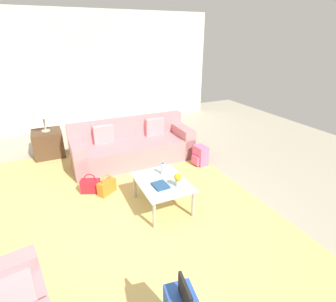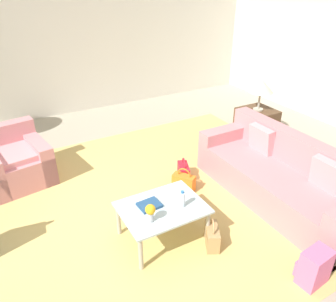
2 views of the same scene
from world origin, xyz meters
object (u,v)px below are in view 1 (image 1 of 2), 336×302
water_bottle (163,169)px  coffee_table (162,185)px  handbag_red (91,186)px  flower_vase (178,179)px  handbag_tan (172,181)px  table_lamp (42,111)px  backpack_pink (200,156)px  coffee_table_book (160,185)px  side_table (48,143)px  handbag_orange (107,187)px  couch (132,147)px

water_bottle → coffee_table: bearing=153.4°
coffee_table → handbag_red: coffee_table is taller
water_bottle → handbag_red: 1.31m
flower_vase → handbag_tan: bearing=-19.8°
coffee_table → flower_vase: bearing=-145.7°
water_bottle → handbag_red: (0.67, 1.04, -0.41)m
water_bottle → table_lamp: 3.09m
coffee_table → table_lamp: (2.80, 1.50, 0.62)m
backpack_pink → coffee_table_book: bearing=129.2°
coffee_table → handbag_red: (0.87, 0.94, -0.26)m
side_table → handbag_orange: (-2.07, -0.80, -0.15)m
side_table → handbag_tan: bearing=-141.5°
water_bottle → backpack_pink: size_ratio=0.51×
handbag_red → backpack_pink: size_ratio=0.89×
side_table → handbag_red: size_ratio=1.69×
handbag_tan → backpack_pink: backpack_pink is taller
handbag_red → handbag_tan: bearing=-108.4°
couch → flower_vase: bearing=-178.6°
coffee_table_book → flower_vase: bearing=-116.8°
couch → water_bottle: 1.61m
flower_vase → handbag_tan: size_ratio=0.57×
water_bottle → side_table: water_bottle is taller
water_bottle → side_table: (2.60, 1.60, -0.26)m
coffee_table → handbag_orange: size_ratio=2.62×
handbag_red → side_table: bearing=16.1°
handbag_orange → handbag_red: bearing=59.0°
coffee_table → backpack_pink: coffee_table is taller
coffee_table → handbag_tan: (0.43, -0.38, -0.26)m
couch → backpack_pink: size_ratio=6.15×
side_table → flower_vase: bearing=-151.3°
water_bottle → flower_vase: bearing=-173.2°
coffee_table_book → table_lamp: bearing=22.7°
table_lamp → handbag_red: 2.19m
side_table → table_lamp: 0.72m
coffee_table → water_bottle: (0.20, -0.10, 0.15)m
coffee_table → side_table: side_table is taller
handbag_orange → handbag_red: size_ratio=1.00×
handbag_tan → table_lamp: bearing=38.5°
backpack_pink → flower_vase: bearing=136.9°
flower_vase → handbag_red: 1.61m
couch → handbag_red: (-0.92, 1.04, -0.17)m
handbag_red → backpack_pink: (0.13, -2.23, 0.06)m
coffee_table_book → backpack_pink: size_ratio=0.61×
water_bottle → handbag_orange: (0.53, 0.80, -0.41)m
backpack_pink → handbag_orange: bearing=97.8°
water_bottle → couch: bearing=0.0°
flower_vase → handbag_red: flower_vase is taller
flower_vase → handbag_red: size_ratio=0.57×
coffee_table_book → handbag_red: bearing=37.8°
water_bottle → handbag_orange: size_ratio=0.57×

